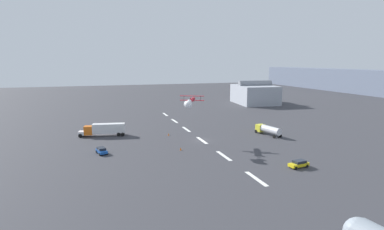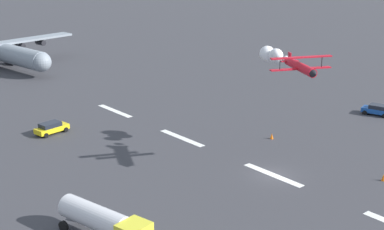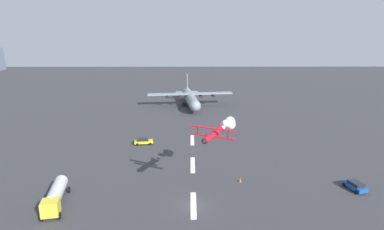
# 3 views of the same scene
# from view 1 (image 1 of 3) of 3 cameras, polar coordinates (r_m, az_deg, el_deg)

# --- Properties ---
(ground_plane) EXTENTS (440.00, 440.00, 0.00)m
(ground_plane) POSITION_cam_1_polar(r_m,az_deg,el_deg) (89.58, 1.83, -4.63)
(ground_plane) COLOR #38383D
(ground_plane) RESTS_ON ground
(runway_stripe_0) EXTENTS (8.00, 0.90, 0.01)m
(runway_stripe_0) POSITION_cam_1_polar(r_m,az_deg,el_deg) (133.38, -4.89, 0.11)
(runway_stripe_0) COLOR white
(runway_stripe_0) RESTS_ON ground
(runway_stripe_1) EXTENTS (8.00, 0.90, 0.01)m
(runway_stripe_1) POSITION_cam_1_polar(r_m,az_deg,el_deg) (118.55, -3.20, -1.08)
(runway_stripe_1) COLOR white
(runway_stripe_1) RESTS_ON ground
(runway_stripe_2) EXTENTS (8.00, 0.90, 0.01)m
(runway_stripe_2) POSITION_cam_1_polar(r_m,az_deg,el_deg) (103.92, -1.04, -2.61)
(runway_stripe_2) COLOR white
(runway_stripe_2) RESTS_ON ground
(runway_stripe_3) EXTENTS (8.00, 0.90, 0.01)m
(runway_stripe_3) POSITION_cam_1_polar(r_m,az_deg,el_deg) (89.58, 1.83, -4.62)
(runway_stripe_3) COLOR white
(runway_stripe_3) RESTS_ON ground
(runway_stripe_4) EXTENTS (8.00, 0.90, 0.01)m
(runway_stripe_4) POSITION_cam_1_polar(r_m,az_deg,el_deg) (75.71, 5.80, -7.37)
(runway_stripe_4) COLOR white
(runway_stripe_4) RESTS_ON ground
(runway_stripe_5) EXTENTS (8.00, 0.90, 0.01)m
(runway_stripe_5) POSITION_cam_1_polar(r_m,az_deg,el_deg) (62.60, 11.58, -11.25)
(runway_stripe_5) COLOR white
(runway_stripe_5) RESTS_ON ground
(stunt_biplane_red) EXTENTS (12.19, 7.58, 2.24)m
(stunt_biplane_red) POSITION_cam_1_polar(r_m,az_deg,el_deg) (82.34, -0.44, 2.32)
(stunt_biplane_red) COLOR red
(semi_truck_orange) EXTENTS (4.96, 13.66, 3.70)m
(semi_truck_orange) POSITION_cam_1_polar(r_m,az_deg,el_deg) (98.08, -15.71, -2.46)
(semi_truck_orange) COLOR silver
(semi_truck_orange) RESTS_ON ground
(fuel_tanker_truck) EXTENTS (9.59, 4.44, 2.90)m
(fuel_tanker_truck) POSITION_cam_1_polar(r_m,az_deg,el_deg) (98.26, 13.62, -2.57)
(fuel_tanker_truck) COLOR yellow
(fuel_tanker_truck) RESTS_ON ground
(followme_car_yellow) EXTENTS (4.37, 2.86, 1.52)m
(followme_car_yellow) POSITION_cam_1_polar(r_m,az_deg,el_deg) (79.87, -16.10, -6.20)
(followme_car_yellow) COLOR #194CA5
(followme_car_yellow) RESTS_ON ground
(airport_staff_sedan) EXTENTS (2.52, 4.62, 1.52)m
(airport_staff_sedan) POSITION_cam_1_polar(r_m,az_deg,el_deg) (70.95, 18.83, -8.36)
(airport_staff_sedan) COLOR yellow
(airport_staff_sedan) RESTS_ON ground
(hangar_building) EXTENTS (26.28, 20.95, 12.34)m
(hangar_building) POSITION_cam_1_polar(r_m,az_deg,el_deg) (170.08, 11.31, 3.77)
(hangar_building) COLOR #9EA3AD
(hangar_building) RESTS_ON ground
(traffic_cone_near) EXTENTS (0.44, 0.44, 0.75)m
(traffic_cone_near) POSITION_cam_1_polar(r_m,az_deg,el_deg) (95.37, -4.29, -3.53)
(traffic_cone_near) COLOR orange
(traffic_cone_near) RESTS_ON ground
(traffic_cone_far) EXTENTS (0.44, 0.44, 0.75)m
(traffic_cone_far) POSITION_cam_1_polar(r_m,az_deg,el_deg) (79.78, -2.06, -6.16)
(traffic_cone_far) COLOR orange
(traffic_cone_far) RESTS_ON ground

